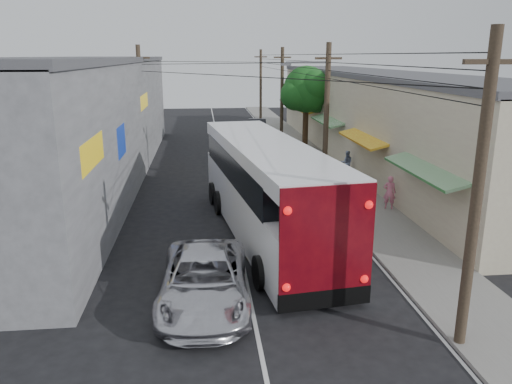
# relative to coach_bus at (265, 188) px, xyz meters

# --- Properties ---
(ground) EXTENTS (120.00, 120.00, 0.00)m
(ground) POSITION_rel_coach_bus_xyz_m (-1.19, -6.86, -2.06)
(ground) COLOR black
(ground) RESTS_ON ground
(sidewalk) EXTENTS (3.00, 80.00, 0.12)m
(sidewalk) POSITION_rel_coach_bus_xyz_m (5.31, 13.14, -2.00)
(sidewalk) COLOR slate
(sidewalk) RESTS_ON ground
(building_right) EXTENTS (7.09, 40.00, 6.25)m
(building_right) POSITION_rel_coach_bus_xyz_m (9.80, 15.14, 1.10)
(building_right) COLOR beige
(building_right) RESTS_ON ground
(building_left) EXTENTS (7.20, 36.00, 7.25)m
(building_left) POSITION_rel_coach_bus_xyz_m (-9.68, 11.14, 1.60)
(building_left) COLOR gray
(building_left) RESTS_ON ground
(utility_poles) EXTENTS (11.80, 45.28, 8.00)m
(utility_poles) POSITION_rel_coach_bus_xyz_m (1.94, 13.47, 2.07)
(utility_poles) COLOR #473828
(utility_poles) RESTS_ON ground
(street_tree) EXTENTS (4.40, 4.00, 6.60)m
(street_tree) POSITION_rel_coach_bus_xyz_m (5.69, 19.16, 2.62)
(street_tree) COLOR #3F2B19
(street_tree) RESTS_ON ground
(coach_bus) EXTENTS (4.59, 14.02, 3.97)m
(coach_bus) POSITION_rel_coach_bus_xyz_m (0.00, 0.00, 0.00)
(coach_bus) COLOR white
(coach_bus) RESTS_ON ground
(jeepney) EXTENTS (2.83, 5.79, 1.58)m
(jeepney) POSITION_rel_coach_bus_xyz_m (-2.59, -5.86, -1.26)
(jeepney) COLOR silver
(jeepney) RESTS_ON ground
(parked_suv) EXTENTS (2.77, 6.39, 1.83)m
(parked_suv) POSITION_rel_coach_bus_xyz_m (3.36, 6.14, -1.14)
(parked_suv) COLOR gray
(parked_suv) RESTS_ON ground
(parked_car_mid) EXTENTS (2.19, 4.29, 1.40)m
(parked_car_mid) POSITION_rel_coach_bus_xyz_m (2.61, 19.14, -1.36)
(parked_car_mid) COLOR #29292E
(parked_car_mid) RESTS_ON ground
(parked_car_far) EXTENTS (2.06, 4.83, 1.55)m
(parked_car_far) POSITION_rel_coach_bus_xyz_m (2.61, 26.92, -1.28)
(parked_car_far) COLOR #212227
(parked_car_far) RESTS_ON ground
(pedestrian_near) EXTENTS (0.70, 0.57, 1.64)m
(pedestrian_near) POSITION_rel_coach_bus_xyz_m (6.41, 2.70, -1.12)
(pedestrian_near) COLOR pink
(pedestrian_near) RESTS_ON sidewalk
(pedestrian_far) EXTENTS (0.83, 0.71, 1.49)m
(pedestrian_far) POSITION_rel_coach_bus_xyz_m (6.41, 10.04, -1.19)
(pedestrian_far) COLOR #8697C3
(pedestrian_far) RESTS_ON sidewalk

